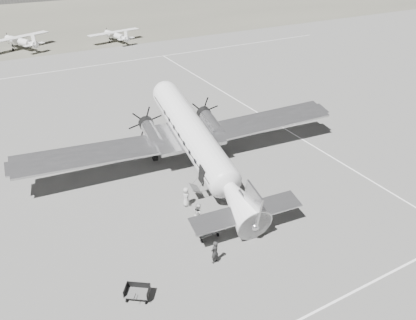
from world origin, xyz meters
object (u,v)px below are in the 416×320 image
object	(u,v)px
light_plane_left	(20,42)
light_plane_right	(116,36)
passenger	(186,197)
ramp_agent	(199,214)
baggage_cart_near	(207,231)
baggage_cart_far	(137,293)
dc3_airliner	(197,143)
ground_crew	(215,252)

from	to	relation	value
light_plane_left	light_plane_right	distance (m)	17.12
light_plane_left	passenger	world-z (taller)	light_plane_left
ramp_agent	light_plane_right	bearing A→B (deg)	-0.62
passenger	baggage_cart_near	bearing A→B (deg)	-164.93
light_plane_right	baggage_cart_far	world-z (taller)	light_plane_right
light_plane_right	passenger	bearing A→B (deg)	-114.47
passenger	dc3_airliner	bearing A→B (deg)	-17.33
light_plane_right	ramp_agent	world-z (taller)	light_plane_right
dc3_airliner	light_plane_left	xyz separation A→B (m)	(-8.36, 53.43, -1.67)
ground_crew	ramp_agent	bearing A→B (deg)	-120.08
dc3_airliner	baggage_cart_far	bearing A→B (deg)	-126.54
light_plane_left	ramp_agent	world-z (taller)	light_plane_left
dc3_airliner	baggage_cart_near	size ratio (longest dim) A/B	17.83
dc3_airliner	ramp_agent	distance (m)	7.79
baggage_cart_near	ground_crew	distance (m)	2.66
baggage_cart_far	passenger	distance (m)	9.64
light_plane_right	ground_crew	xyz separation A→B (m)	(-12.81, -61.16, -0.23)
light_plane_left	baggage_cart_far	world-z (taller)	light_plane_left
dc3_airliner	light_plane_left	size ratio (longest dim) A/B	2.53
dc3_airliner	passenger	bearing A→B (deg)	-122.40
dc3_airliner	passenger	xyz separation A→B (m)	(-3.17, -4.18, -2.11)
baggage_cart_far	ground_crew	bearing A→B (deg)	39.28
baggage_cart_near	baggage_cart_far	size ratio (longest dim) A/B	1.14
passenger	ground_crew	bearing A→B (deg)	-169.98
baggage_cart_near	passenger	world-z (taller)	passenger
baggage_cart_far	ramp_agent	world-z (taller)	ramp_agent
light_plane_right	baggage_cart_near	distance (m)	59.87
dc3_airliner	baggage_cart_far	size ratio (longest dim) A/B	20.31
baggage_cart_near	baggage_cart_far	xyz separation A→B (m)	(-6.30, -2.91, -0.06)
light_plane_right	baggage_cart_near	xyz separation A→B (m)	(-12.01, -58.65, -0.61)
dc3_airliner	ground_crew	xyz separation A→B (m)	(-4.31, -10.75, -2.07)
light_plane_left	ramp_agent	size ratio (longest dim) A/B	6.57
ground_crew	ramp_agent	distance (m)	4.13
baggage_cart_near	ramp_agent	distance (m)	1.58
ground_crew	ramp_agent	xyz separation A→B (m)	(0.93, 4.02, 0.06)
light_plane_left	light_plane_right	bearing A→B (deg)	-35.18
light_plane_left	light_plane_right	xyz separation A→B (m)	(16.85, -3.02, -0.17)
light_plane_right	passenger	distance (m)	55.82
ground_crew	light_plane_left	bearing A→B (deg)	-103.49
ramp_agent	passenger	world-z (taller)	ramp_agent
light_plane_right	ground_crew	size ratio (longest dim) A/B	6.08
baggage_cart_far	ramp_agent	xyz separation A→B (m)	(6.43, 4.43, 0.50)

